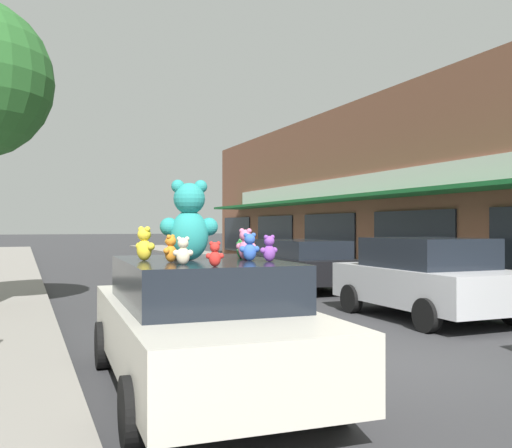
# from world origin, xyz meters

# --- Properties ---
(ground_plane) EXTENTS (260.00, 260.00, 0.00)m
(ground_plane) POSITION_xyz_m (0.00, 0.00, 0.00)
(ground_plane) COLOR #333335
(plush_art_car) EXTENTS (2.26, 4.75, 1.50)m
(plush_art_car) POSITION_xyz_m (-2.84, -0.24, 0.79)
(plush_art_car) COLOR beige
(plush_art_car) RESTS_ON ground_plane
(teddy_bear_giant) EXTENTS (0.69, 0.45, 0.92)m
(teddy_bear_giant) POSITION_xyz_m (-2.97, -0.26, 1.94)
(teddy_bear_giant) COLOR teal
(teddy_bear_giant) RESTS_ON plush_art_car
(teddy_bear_blue) EXTENTS (0.24, 0.16, 0.31)m
(teddy_bear_blue) POSITION_xyz_m (-2.38, -0.63, 1.65)
(teddy_bear_blue) COLOR blue
(teddy_bear_blue) RESTS_ON plush_art_car
(teddy_bear_orange) EXTENTS (0.20, 0.20, 0.30)m
(teddy_bear_orange) POSITION_xyz_m (-3.24, -0.49, 1.65)
(teddy_bear_orange) COLOR orange
(teddy_bear_orange) RESTS_ON plush_art_car
(teddy_bear_cream) EXTENTS (0.22, 0.15, 0.28)m
(teddy_bear_cream) POSITION_xyz_m (-3.23, -0.96, 1.64)
(teddy_bear_cream) COLOR beige
(teddy_bear_cream) RESTS_ON plush_art_car
(teddy_bear_yellow) EXTENTS (0.23, 0.29, 0.39)m
(teddy_bear_yellow) POSITION_xyz_m (-3.46, -0.13, 1.69)
(teddy_bear_yellow) COLOR yellow
(teddy_bear_yellow) RESTS_ON plush_art_car
(teddy_bear_pink) EXTENTS (0.23, 0.26, 0.36)m
(teddy_bear_pink) POSITION_xyz_m (-2.33, -0.38, 1.68)
(teddy_bear_pink) COLOR pink
(teddy_bear_pink) RESTS_ON plush_art_car
(teddy_bear_green) EXTENTS (0.15, 0.17, 0.24)m
(teddy_bear_green) POSITION_xyz_m (-2.28, -0.10, 1.62)
(teddy_bear_green) COLOR green
(teddy_bear_green) RESTS_ON plush_art_car
(teddy_bear_purple) EXTENTS (0.22, 0.14, 0.29)m
(teddy_bear_purple) POSITION_xyz_m (-2.22, -0.81, 1.64)
(teddy_bear_purple) COLOR purple
(teddy_bear_purple) RESTS_ON plush_art_car
(teddy_bear_red) EXTENTS (0.18, 0.12, 0.24)m
(teddy_bear_red) POSITION_xyz_m (-3.02, -1.33, 1.62)
(teddy_bear_red) COLOR red
(teddy_bear_red) RESTS_ON plush_art_car
(teddy_bear_brown) EXTENTS (0.20, 0.22, 0.31)m
(teddy_bear_brown) POSITION_xyz_m (-2.94, 0.44, 1.65)
(teddy_bear_brown) COLOR olive
(teddy_bear_brown) RESTS_ON plush_art_car
(parked_car_far_center) EXTENTS (2.24, 4.04, 1.65)m
(parked_car_far_center) POSITION_xyz_m (2.92, 2.90, 0.85)
(parked_car_far_center) COLOR #B7B7BC
(parked_car_far_center) RESTS_ON ground_plane
(parked_car_far_right) EXTENTS (2.10, 4.30, 1.47)m
(parked_car_far_right) POSITION_xyz_m (2.92, 8.57, 0.81)
(parked_car_far_right) COLOR black
(parked_car_far_right) RESTS_ON ground_plane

